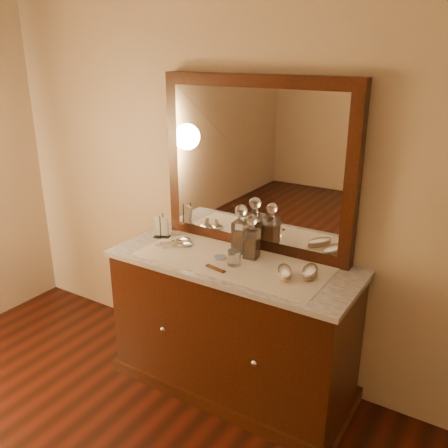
{
  "coord_description": "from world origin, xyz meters",
  "views": [
    {
      "loc": [
        1.26,
        -0.17,
        1.97
      ],
      "look_at": [
        0.0,
        1.85,
        1.1
      ],
      "focal_mm": 38.4,
      "sensor_mm": 36.0,
      "label": 1
    }
  ],
  "objects_px": {
    "decanter_left": "(241,234)",
    "hand_mirror_outer": "(179,240)",
    "comb": "(215,268)",
    "dresser_cabinet": "(233,327)",
    "brush_far": "(310,272)",
    "pin_dish": "(220,257)",
    "hand_mirror_inner": "(183,245)",
    "napkin_rack": "(162,228)",
    "decanter_right": "(252,241)",
    "brush_near": "(285,272)",
    "mirror_frame": "(256,165)"
  },
  "relations": [
    {
      "from": "comb",
      "to": "hand_mirror_inner",
      "type": "xyz_separation_m",
      "value": [
        -0.34,
        0.17,
        0.0
      ]
    },
    {
      "from": "pin_dish",
      "to": "comb",
      "type": "xyz_separation_m",
      "value": [
        0.05,
        -0.13,
        -0.0
      ]
    },
    {
      "from": "brush_far",
      "to": "hand_mirror_outer",
      "type": "distance_m",
      "value": 0.87
    },
    {
      "from": "comb",
      "to": "napkin_rack",
      "type": "xyz_separation_m",
      "value": [
        -0.55,
        0.23,
        0.05
      ]
    },
    {
      "from": "pin_dish",
      "to": "comb",
      "type": "bearing_deg",
      "value": -67.74
    },
    {
      "from": "mirror_frame",
      "to": "hand_mirror_inner",
      "type": "height_order",
      "value": "mirror_frame"
    },
    {
      "from": "dresser_cabinet",
      "to": "comb",
      "type": "distance_m",
      "value": 0.48
    },
    {
      "from": "dresser_cabinet",
      "to": "brush_far",
      "type": "bearing_deg",
      "value": 3.86
    },
    {
      "from": "mirror_frame",
      "to": "pin_dish",
      "type": "relative_size",
      "value": 16.88
    },
    {
      "from": "pin_dish",
      "to": "brush_near",
      "type": "height_order",
      "value": "brush_near"
    },
    {
      "from": "dresser_cabinet",
      "to": "decanter_left",
      "type": "distance_m",
      "value": 0.57
    },
    {
      "from": "pin_dish",
      "to": "hand_mirror_outer",
      "type": "height_order",
      "value": "hand_mirror_outer"
    },
    {
      "from": "pin_dish",
      "to": "brush_near",
      "type": "distance_m",
      "value": 0.41
    },
    {
      "from": "comb",
      "to": "decanter_left",
      "type": "bearing_deg",
      "value": 102.41
    },
    {
      "from": "brush_near",
      "to": "mirror_frame",
      "type": "bearing_deg",
      "value": 139.6
    },
    {
      "from": "dresser_cabinet",
      "to": "comb",
      "type": "relative_size",
      "value": 10.49
    },
    {
      "from": "napkin_rack",
      "to": "decanter_right",
      "type": "distance_m",
      "value": 0.64
    },
    {
      "from": "dresser_cabinet",
      "to": "mirror_frame",
      "type": "relative_size",
      "value": 1.17
    },
    {
      "from": "pin_dish",
      "to": "decanter_left",
      "type": "relative_size",
      "value": 0.24
    },
    {
      "from": "decanter_left",
      "to": "decanter_right",
      "type": "height_order",
      "value": "decanter_left"
    },
    {
      "from": "comb",
      "to": "brush_near",
      "type": "height_order",
      "value": "brush_near"
    },
    {
      "from": "dresser_cabinet",
      "to": "hand_mirror_outer",
      "type": "distance_m",
      "value": 0.62
    },
    {
      "from": "dresser_cabinet",
      "to": "hand_mirror_outer",
      "type": "relative_size",
      "value": 6.38
    },
    {
      "from": "mirror_frame",
      "to": "napkin_rack",
      "type": "bearing_deg",
      "value": -162.78
    },
    {
      "from": "decanter_right",
      "to": "comb",
      "type": "bearing_deg",
      "value": -110.66
    },
    {
      "from": "decanter_left",
      "to": "hand_mirror_outer",
      "type": "distance_m",
      "value": 0.42
    },
    {
      "from": "comb",
      "to": "brush_near",
      "type": "bearing_deg",
      "value": 30.03
    },
    {
      "from": "comb",
      "to": "decanter_left",
      "type": "height_order",
      "value": "decanter_left"
    },
    {
      "from": "dresser_cabinet",
      "to": "decanter_right",
      "type": "distance_m",
      "value": 0.55
    },
    {
      "from": "brush_far",
      "to": "hand_mirror_outer",
      "type": "bearing_deg",
      "value": 178.57
    },
    {
      "from": "pin_dish",
      "to": "decanter_right",
      "type": "height_order",
      "value": "decanter_right"
    },
    {
      "from": "napkin_rack",
      "to": "decanter_right",
      "type": "xyz_separation_m",
      "value": [
        0.64,
        0.01,
        0.04
      ]
    },
    {
      "from": "brush_near",
      "to": "hand_mirror_inner",
      "type": "xyz_separation_m",
      "value": [
        -0.7,
        0.06,
        -0.02
      ]
    },
    {
      "from": "dresser_cabinet",
      "to": "brush_near",
      "type": "relative_size",
      "value": 7.52
    },
    {
      "from": "hand_mirror_inner",
      "to": "hand_mirror_outer",
      "type": "bearing_deg",
      "value": 148.69
    },
    {
      "from": "pin_dish",
      "to": "hand_mirror_outer",
      "type": "xyz_separation_m",
      "value": [
        -0.35,
        0.08,
        0.0
      ]
    },
    {
      "from": "comb",
      "to": "hand_mirror_outer",
      "type": "height_order",
      "value": "hand_mirror_outer"
    },
    {
      "from": "pin_dish",
      "to": "hand_mirror_outer",
      "type": "distance_m",
      "value": 0.36
    },
    {
      "from": "pin_dish",
      "to": "brush_far",
      "type": "relative_size",
      "value": 0.38
    },
    {
      "from": "mirror_frame",
      "to": "hand_mirror_outer",
      "type": "xyz_separation_m",
      "value": [
        -0.42,
        -0.19,
        -0.49
      ]
    },
    {
      "from": "pin_dish",
      "to": "comb",
      "type": "height_order",
      "value": "pin_dish"
    },
    {
      "from": "pin_dish",
      "to": "hand_mirror_inner",
      "type": "distance_m",
      "value": 0.29
    },
    {
      "from": "mirror_frame",
      "to": "hand_mirror_inner",
      "type": "relative_size",
      "value": 6.63
    },
    {
      "from": "decanter_left",
      "to": "hand_mirror_outer",
      "type": "xyz_separation_m",
      "value": [
        -0.4,
        -0.07,
        -0.1
      ]
    },
    {
      "from": "comb",
      "to": "mirror_frame",
      "type": "bearing_deg",
      "value": 99.29
    },
    {
      "from": "dresser_cabinet",
      "to": "brush_far",
      "type": "xyz_separation_m",
      "value": [
        0.45,
        0.03,
        0.47
      ]
    },
    {
      "from": "dresser_cabinet",
      "to": "napkin_rack",
      "type": "distance_m",
      "value": 0.76
    },
    {
      "from": "comb",
      "to": "napkin_rack",
      "type": "height_order",
      "value": "napkin_rack"
    },
    {
      "from": "dresser_cabinet",
      "to": "brush_far",
      "type": "height_order",
      "value": "brush_far"
    },
    {
      "from": "dresser_cabinet",
      "to": "comb",
      "type": "xyz_separation_m",
      "value": [
        -0.02,
        -0.16,
        0.45
      ]
    }
  ]
}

